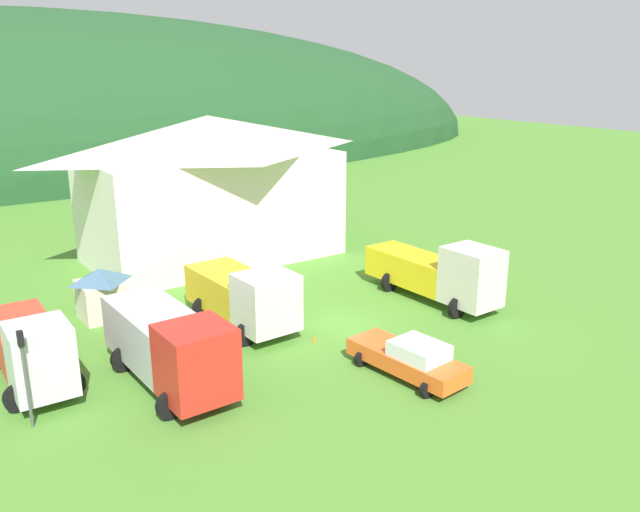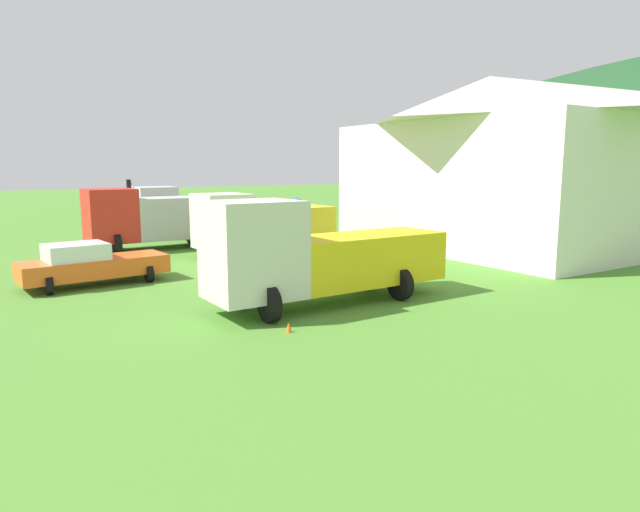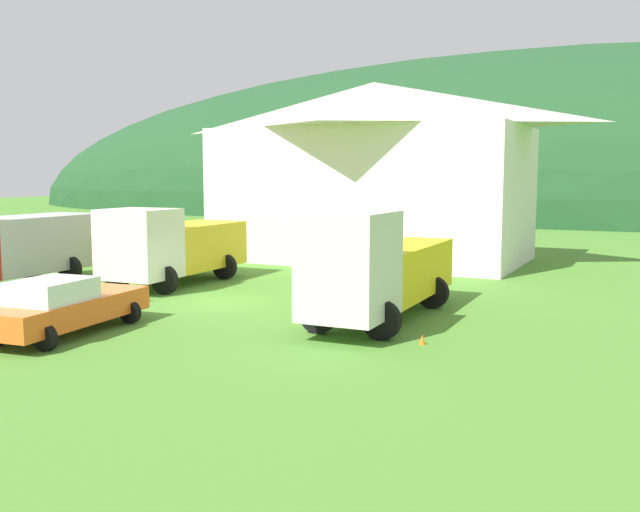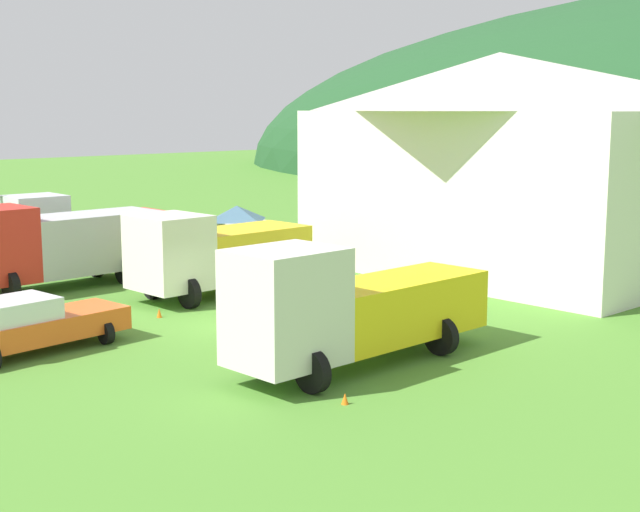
# 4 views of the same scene
# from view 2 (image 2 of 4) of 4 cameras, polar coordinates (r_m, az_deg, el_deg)

# --- Properties ---
(ground_plane) EXTENTS (200.00, 200.00, 0.00)m
(ground_plane) POSITION_cam_2_polar(r_m,az_deg,el_deg) (24.16, -7.38, -1.80)
(ground_plane) COLOR #4C842D
(depot_building) EXTENTS (16.73, 9.60, 9.33)m
(depot_building) POSITION_cam_2_polar(r_m,az_deg,el_deg) (32.47, 16.52, 9.21)
(depot_building) COLOR white
(depot_building) RESTS_ON ground
(play_shed_cream) EXTENTS (2.39, 2.41, 2.63)m
(play_shed_cream) POSITION_cam_2_polar(r_m,az_deg,el_deg) (35.85, -2.50, 4.00)
(play_shed_cream) COLOR beige
(play_shed_cream) RESTS_ON ground
(tow_truck_silver) EXTENTS (3.13, 7.30, 3.26)m
(tow_truck_silver) POSITION_cam_2_polar(r_m,az_deg,el_deg) (37.68, -13.48, 4.42)
(tow_truck_silver) COLOR silver
(tow_truck_silver) RESTS_ON ground
(crane_truck_red) EXTENTS (3.40, 7.96, 3.37)m
(crane_truck_red) POSITION_cam_2_polar(r_m,az_deg,el_deg) (32.39, -16.35, 3.87)
(crane_truck_red) COLOR red
(crane_truck_red) RESTS_ON ground
(heavy_rig_striped) EXTENTS (3.51, 7.16, 3.23)m
(heavy_rig_striped) POSITION_cam_2_polar(r_m,az_deg,el_deg) (28.65, -6.27, 3.29)
(heavy_rig_striped) COLOR silver
(heavy_rig_striped) RESTS_ON ground
(flatbed_truck_yellow) EXTENTS (3.13, 8.50, 3.52)m
(flatbed_truck_yellow) POSITION_cam_2_polar(r_m,az_deg,el_deg) (18.20, -0.68, 0.15)
(flatbed_truck_yellow) COLOR silver
(flatbed_truck_yellow) RESTS_ON ground
(service_pickup_orange) EXTENTS (2.65, 5.53, 1.66)m
(service_pickup_orange) POSITION_cam_2_polar(r_m,az_deg,el_deg) (23.26, -22.33, -0.76)
(service_pickup_orange) COLOR orange
(service_pickup_orange) RESTS_ON ground
(traffic_light_west) EXTENTS (0.20, 0.32, 3.73)m
(traffic_light_west) POSITION_cam_2_polar(r_m,az_deg,el_deg) (37.54, -18.80, 5.22)
(traffic_light_west) COLOR #4C4C51
(traffic_light_west) RESTS_ON ground
(traffic_cone_near_pickup) EXTENTS (0.36, 0.36, 0.63)m
(traffic_cone_near_pickup) POSITION_cam_2_polar(r_m,az_deg,el_deg) (25.95, -11.52, -1.15)
(traffic_cone_near_pickup) COLOR orange
(traffic_cone_near_pickup) RESTS_ON ground
(traffic_cone_mid_row) EXTENTS (0.36, 0.36, 0.56)m
(traffic_cone_mid_row) POSITION_cam_2_polar(r_m,az_deg,el_deg) (15.66, -3.20, -7.75)
(traffic_cone_mid_row) COLOR orange
(traffic_cone_mid_row) RESTS_ON ground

